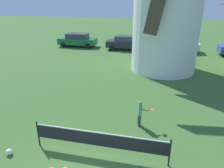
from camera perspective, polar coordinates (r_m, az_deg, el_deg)
The scene contains 6 objects.
tennis_net at distance 8.04m, azimuth -3.36°, elevation -14.50°, with size 5.03×0.06×1.10m.
player_far at distance 9.76m, azimuth 7.51°, elevation -7.37°, with size 0.80×0.41×1.25m.
stray_ball at distance 9.22m, azimuth -25.66°, elevation -15.97°, with size 0.24×0.24×0.24m, color silver.
parked_car_green at distance 26.43m, azimuth -9.16°, elevation 11.51°, with size 4.51×1.97×1.56m.
parked_car_black at distance 24.46m, azimuth 3.91°, elevation 10.91°, with size 4.45×1.91×1.56m.
parked_car_cream at distance 24.64m, azimuth 17.33°, elevation 10.06°, with size 4.21×1.90×1.56m.
Camera 1 is at (2.15, -4.53, 5.45)m, focal length 34.42 mm.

